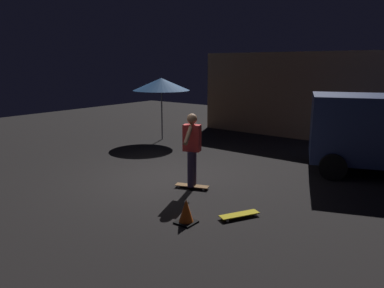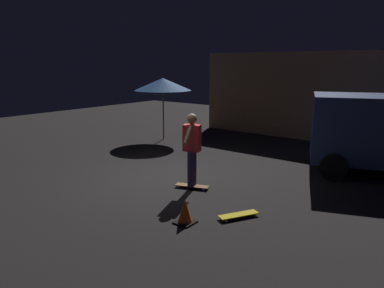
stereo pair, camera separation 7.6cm
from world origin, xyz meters
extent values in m
plane|color=black|center=(0.00, 0.00, 0.00)|extent=(28.00, 28.00, 0.00)
cube|color=#AD7F56|center=(1.35, 8.61, 1.62)|extent=(9.72, 3.86, 3.25)
cylinder|color=black|center=(2.56, 4.27, 0.33)|extent=(0.70, 0.44, 0.66)
cylinder|color=black|center=(3.26, 2.42, 0.33)|extent=(0.70, 0.44, 0.66)
cylinder|color=slate|center=(-3.38, 3.51, 1.10)|extent=(0.05, 0.05, 2.20)
cone|color=#1E4C8C|center=(-3.38, 3.51, 2.08)|extent=(2.10, 2.10, 0.45)
cube|color=olive|center=(0.88, -0.18, 0.06)|extent=(0.80, 0.45, 0.02)
sphere|color=silver|center=(1.13, 0.00, 0.03)|extent=(0.05, 0.05, 0.05)
sphere|color=silver|center=(1.19, -0.16, 0.03)|extent=(0.05, 0.05, 0.05)
sphere|color=silver|center=(0.57, -0.20, 0.03)|extent=(0.05, 0.05, 0.05)
sphere|color=silver|center=(0.62, -0.36, 0.03)|extent=(0.05, 0.05, 0.05)
cube|color=gold|center=(2.57, -0.93, 0.06)|extent=(0.55, 0.78, 0.02)
sphere|color=silver|center=(2.64, -0.62, 0.03)|extent=(0.05, 0.05, 0.05)
sphere|color=silver|center=(2.79, -0.71, 0.03)|extent=(0.05, 0.05, 0.05)
sphere|color=silver|center=(2.35, -1.15, 0.03)|extent=(0.05, 0.05, 0.05)
sphere|color=silver|center=(2.50, -1.23, 0.03)|extent=(0.05, 0.05, 0.05)
cylinder|color=#382D4C|center=(0.84, -0.08, 0.48)|extent=(0.14, 0.14, 0.82)
cylinder|color=#382D4C|center=(0.91, -0.29, 0.48)|extent=(0.14, 0.14, 0.82)
cube|color=red|center=(0.88, -0.18, 1.19)|extent=(0.43, 0.33, 0.60)
sphere|color=#936B4C|center=(0.88, -0.18, 1.62)|extent=(0.23, 0.23, 0.23)
cylinder|color=#936B4C|center=(0.80, 0.03, 1.34)|extent=(0.27, 0.54, 0.46)
cylinder|color=#936B4C|center=(0.95, -0.39, 1.34)|extent=(0.27, 0.54, 0.46)
cube|color=black|center=(1.92, -1.72, 0.01)|extent=(0.34, 0.34, 0.03)
cone|color=#EA5914|center=(1.92, -1.72, 0.23)|extent=(0.28, 0.28, 0.46)
camera|label=1|loc=(5.67, -6.44, 2.82)|focal=33.61mm
camera|label=2|loc=(5.73, -6.39, 2.82)|focal=33.61mm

